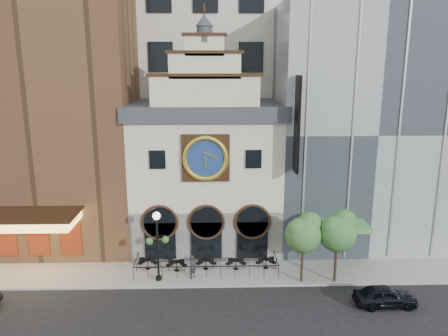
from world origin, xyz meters
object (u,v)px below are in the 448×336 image
bistro_2 (206,263)px  pedestrian (193,267)px  bistro_0 (148,263)px  tree_left (304,232)px  lamppost (157,239)px  tree_right (338,230)px  bistro_3 (236,263)px  bistro_1 (177,265)px  bistro_4 (266,262)px  car_right (385,296)px

bistro_2 → pedestrian: pedestrian is taller
bistro_0 → bistro_2: same height
bistro_0 → bistro_2: bearing=-2.1°
pedestrian → tree_left: size_ratio=0.35×
lamppost → tree_right: 12.76m
bistro_3 → lamppost: bearing=-164.7°
bistro_1 → tree_right: 12.20m
tree_left → tree_right: 2.40m
bistro_3 → bistro_1: bearing=-178.4°
bistro_1 → bistro_4: size_ratio=1.00×
bistro_2 → lamppost: (-3.40, -1.64, 2.74)m
bistro_1 → tree_right: tree_right is taller
lamppost → tree_left: bearing=-16.9°
bistro_0 → tree_left: size_ratio=0.31×
bistro_3 → car_right: (9.46, -5.18, 0.07)m
lamppost → car_right: bearing=-27.9°
bistro_4 → car_right: (7.14, -5.29, 0.07)m
bistro_0 → bistro_3: bearing=-2.2°
bistro_2 → car_right: car_right is taller
lamppost → tree_right: (12.73, -0.51, 0.68)m
bistro_0 → bistro_1: (2.22, -0.39, 0.00)m
car_right → pedestrian: 13.27m
bistro_4 → tree_right: size_ratio=0.30×
bistro_1 → car_right: size_ratio=0.39×
bistro_4 → lamppost: lamppost is taller
bistro_0 → bistro_4: (9.03, -0.15, 0.00)m
bistro_2 → pedestrian: bearing=-124.1°
bistro_0 → car_right: car_right is taller
bistro_1 → bistro_4: bearing=2.0°
pedestrian → lamppost: lamppost is taller
bistro_3 → tree_right: 8.10m
lamppost → tree_left: lamppost is taller
bistro_1 → bistro_3: same height
bistro_1 → lamppost: bearing=-129.8°
bistro_2 → bistro_4: bearing=0.1°
car_right → bistro_1: bearing=69.3°
tree_right → tree_left: bearing=178.5°
bistro_3 → tree_right: (7.05, -2.05, 3.42)m
car_right → bistro_2: bearing=65.0°
bistro_4 → lamppost: size_ratio=0.30×
bistro_0 → bistro_1: size_ratio=1.00×
lamppost → bistro_4: bearing=-2.7°
bistro_1 → tree_right: size_ratio=0.30×
lamppost → tree_left: size_ratio=1.01×
bistro_2 → tree_left: 7.96m
car_right → tree_left: (-4.80, 3.19, 3.22)m
bistro_2 → lamppost: bearing=-154.2°
bistro_0 → bistro_4: bearing=-1.0°
bistro_1 → bistro_4: 6.82m
bistro_3 → pedestrian: bearing=-157.9°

